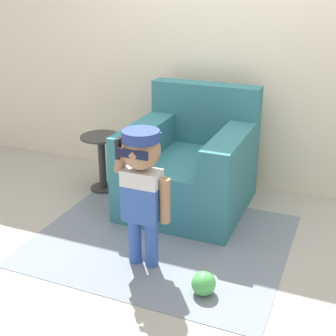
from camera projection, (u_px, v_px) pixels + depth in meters
ground_plane at (193, 219)px, 3.71m from camera, size 10.00×10.00×0.00m
wall_back at (230, 38)px, 3.93m from camera, size 10.00×0.05×2.60m
armchair at (190, 167)px, 3.81m from camera, size 0.93×0.97×0.96m
person_child at (142, 178)px, 2.90m from camera, size 0.38×0.29×0.93m
side_table at (102, 157)px, 4.12m from camera, size 0.35×0.35×0.51m
rug at (162, 239)px, 3.41m from camera, size 1.78×1.48×0.01m
toy_ball at (204, 284)px, 2.80m from camera, size 0.15×0.15×0.15m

